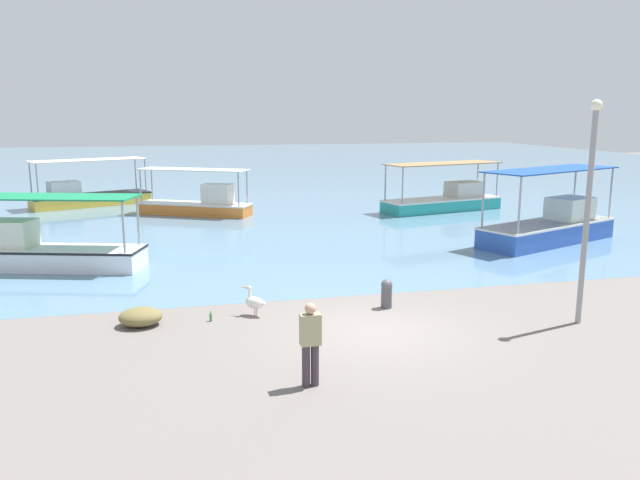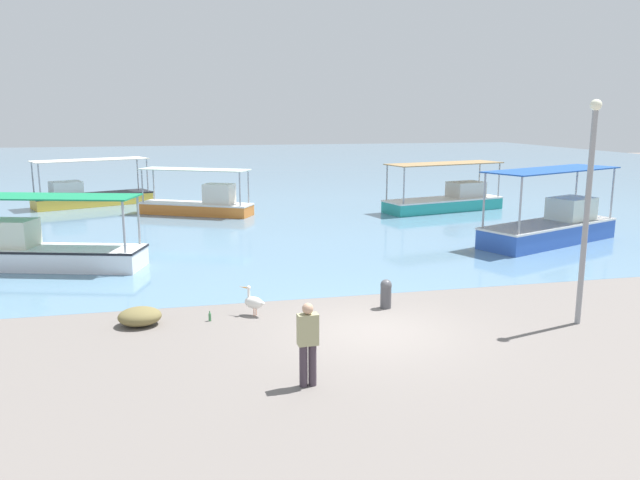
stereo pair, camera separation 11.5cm
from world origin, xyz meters
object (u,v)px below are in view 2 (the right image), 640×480
object	(u,v)px
fishing_boat_far_right	(47,250)
fishing_boat_far_left	(552,225)
glass_bottle	(210,317)
pelican	(254,302)
fishing_boat_outer	(200,203)
mooring_bollard	(386,293)
fishing_boat_near_right	(447,199)
lamp_post	(588,201)
fisherman_standing	(308,342)
fishing_boat_near_left	(89,195)
net_pile	(140,316)

from	to	relation	value
fishing_boat_far_right	fishing_boat_far_left	distance (m)	19.51
fishing_boat_far_right	glass_bottle	xyz separation A→B (m)	(5.16, -6.95, -0.53)
pelican	fishing_boat_outer	bearing A→B (deg)	92.39
glass_bottle	mooring_bollard	bearing A→B (deg)	0.53
pelican	fishing_boat_near_right	bearing A→B (deg)	51.58
fishing_boat_near_right	pelican	world-z (taller)	fishing_boat_near_right
fishing_boat_near_right	lamp_post	world-z (taller)	lamp_post
mooring_bollard	fisherman_standing	bearing A→B (deg)	-125.06
fishing_boat_far_right	mooring_bollard	xyz separation A→B (m)	(9.93, -6.91, -0.21)
mooring_bollard	fishing_boat_near_left	bearing A→B (deg)	115.19
fishing_boat_near_right	fisherman_standing	bearing A→B (deg)	-120.58
pelican	fisherman_standing	xyz separation A→B (m)	(0.51, -4.56, 0.53)
mooring_bollard	fishing_boat_far_right	bearing A→B (deg)	145.19
glass_bottle	fishing_boat_far_left	bearing A→B (deg)	26.00
lamp_post	fisherman_standing	xyz separation A→B (m)	(-7.45, -2.11, -2.24)
fishing_boat_outer	fishing_boat_far_right	bearing A→B (deg)	-117.92
fishing_boat_near_left	pelican	distance (m)	23.17
fishing_boat_far_left	mooring_bollard	xyz separation A→B (m)	(-9.58, -6.96, -0.28)
pelican	mooring_bollard	world-z (taller)	mooring_bollard
fishing_boat_far_left	mooring_bollard	bearing A→B (deg)	-144.01
fishing_boat_near_right	fishing_boat_near_left	bearing A→B (deg)	162.13
fishing_boat_far_left	glass_bottle	distance (m)	15.98
fishing_boat_far_right	fishing_boat_near_right	distance (m)	20.97
fishing_boat_near_left	glass_bottle	distance (m)	23.04
net_pile	glass_bottle	size ratio (longest dim) A/B	4.00
lamp_post	fishing_boat_near_left	bearing A→B (deg)	121.10
mooring_bollard	net_pile	distance (m)	6.51
fisherman_standing	pelican	bearing A→B (deg)	96.40
fishing_boat_outer	net_pile	bearing A→B (deg)	-97.10
fishing_boat_near_left	fishing_boat_outer	distance (m)	7.79
mooring_bollard	fisherman_standing	distance (m)	5.42
lamp_post	fishing_boat_far_right	bearing A→B (deg)	147.18
fishing_boat_outer	net_pile	world-z (taller)	fishing_boat_outer
fishing_boat_near_right	mooring_bollard	bearing A→B (deg)	-119.26
fishing_boat_far_right	fishing_boat_far_left	world-z (taller)	fishing_boat_far_left
fishing_boat_near_left	net_pile	bearing A→B (deg)	-79.90
mooring_bollard	lamp_post	bearing A→B (deg)	-27.93
fishing_boat_near_right	fishing_boat_outer	world-z (taller)	fishing_boat_near_right
fishing_boat_near_right	glass_bottle	xyz separation A→B (m)	(-13.74, -16.05, -0.51)
mooring_bollard	glass_bottle	xyz separation A→B (m)	(-4.77, -0.04, -0.32)
fishing_boat_near_right	fishing_boat_near_left	size ratio (longest dim) A/B	1.05
fishing_boat_far_right	net_pile	xyz separation A→B (m)	(3.42, -6.89, -0.40)
lamp_post	glass_bottle	distance (m)	9.88
fishing_boat_outer	fishing_boat_far_left	distance (m)	17.44
fisherman_standing	net_pile	distance (m)	5.63
fishing_boat_near_left	mooring_bollard	distance (m)	24.61
fishing_boat_far_left	lamp_post	xyz separation A→B (m)	(-5.23, -9.26, 2.44)
fishing_boat_far_right	pelican	xyz separation A→B (m)	(6.32, -6.77, -0.26)
fishing_boat_far_left	fisherman_standing	xyz separation A→B (m)	(-12.68, -11.38, 0.20)
fishing_boat_far_left	mooring_bollard	world-z (taller)	fishing_boat_far_left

